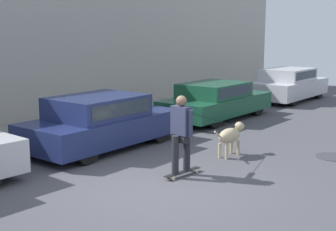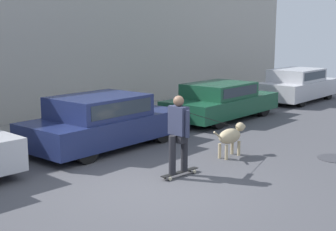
# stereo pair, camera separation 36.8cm
# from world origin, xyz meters

# --- Properties ---
(ground_plane) EXTENTS (36.00, 36.00, 0.00)m
(ground_plane) POSITION_xyz_m (0.00, 0.00, 0.00)
(ground_plane) COLOR #47474C
(sidewalk_curb) EXTENTS (30.00, 2.53, 0.16)m
(sidewalk_curb) POSITION_xyz_m (0.00, 5.31, 0.08)
(sidewalk_curb) COLOR gray
(sidewalk_curb) RESTS_ON ground_plane
(parked_car_1) EXTENTS (4.10, 1.95, 1.29)m
(parked_car_1) POSITION_xyz_m (1.37, 3.02, 0.63)
(parked_car_1) COLOR black
(parked_car_1) RESTS_ON ground_plane
(parked_car_2) EXTENTS (4.34, 1.88, 1.19)m
(parked_car_2) POSITION_xyz_m (6.30, 3.02, 0.59)
(parked_car_2) COLOR black
(parked_car_2) RESTS_ON ground_plane
(parked_car_3) EXTENTS (4.14, 1.81, 1.31)m
(parked_car_3) POSITION_xyz_m (11.54, 3.02, 0.64)
(parked_car_3) COLOR black
(parked_car_3) RESTS_ON ground_plane
(dog) EXTENTS (1.16, 0.35, 0.74)m
(dog) POSITION_xyz_m (2.74, 0.20, 0.48)
(dog) COLOR tan
(dog) RESTS_ON ground_plane
(skateboarder) EXTENTS (2.71, 0.57, 1.60)m
(skateboarder) POSITION_xyz_m (0.84, 0.12, 0.91)
(skateboarder) COLOR beige
(skateboarder) RESTS_ON ground_plane
(manhole_cover) EXTENTS (0.78, 0.78, 0.01)m
(manhole_cover) POSITION_xyz_m (4.15, -1.65, 0.01)
(manhole_cover) COLOR #38383D
(manhole_cover) RESTS_ON ground_plane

